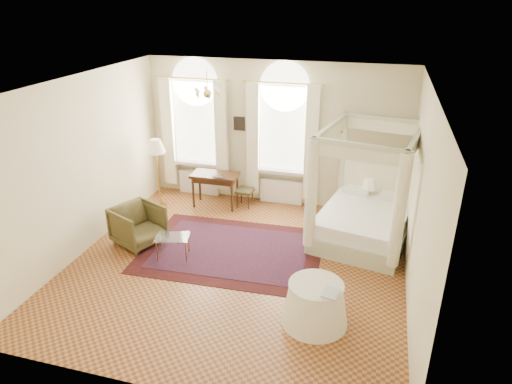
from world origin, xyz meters
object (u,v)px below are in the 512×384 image
at_px(nightstand, 366,208).
at_px(armchair, 138,225).
at_px(floor_lamp, 156,150).
at_px(side_table, 315,303).
at_px(coffee_table, 172,239).
at_px(canopy_bed, 364,217).
at_px(stool, 245,192).
at_px(writing_desk, 215,179).

relative_size(nightstand, armchair, 0.62).
distance_m(floor_lamp, side_table, 5.30).
height_order(nightstand, coffee_table, nightstand).
height_order(canopy_bed, stool, canopy_bed).
distance_m(writing_desk, coffee_table, 2.37).
xyz_separation_m(coffee_table, floor_lamp, (-1.25, 1.98, 1.01)).
bearing_deg(canopy_bed, floor_lamp, 175.26).
relative_size(writing_desk, stool, 2.53).
relative_size(canopy_bed, coffee_table, 3.43).
bearing_deg(armchair, canopy_bed, -49.02).
xyz_separation_m(writing_desk, coffee_table, (0.00, -2.35, -0.30)).
bearing_deg(nightstand, stool, -178.90).
height_order(nightstand, armchair, armchair).
bearing_deg(stool, writing_desk, -167.51).
relative_size(canopy_bed, writing_desk, 2.27).
height_order(stool, side_table, side_table).
bearing_deg(side_table, armchair, 158.79).
xyz_separation_m(stool, side_table, (2.21, -3.66, -0.02)).
height_order(writing_desk, stool, writing_desk).
bearing_deg(canopy_bed, side_table, -101.08).
distance_m(armchair, floor_lamp, 2.00).
distance_m(nightstand, writing_desk, 3.47).
distance_m(canopy_bed, stool, 2.90).
distance_m(writing_desk, armchair, 2.25).
height_order(canopy_bed, armchair, canopy_bed).
distance_m(nightstand, stool, 2.77).
bearing_deg(floor_lamp, canopy_bed, -4.74).
relative_size(nightstand, coffee_table, 0.75).
distance_m(canopy_bed, coffee_table, 3.78).
distance_m(armchair, side_table, 4.02).
xyz_separation_m(writing_desk, stool, (0.67, 0.15, -0.33)).
bearing_deg(writing_desk, armchair, -112.91).
bearing_deg(nightstand, canopy_bed, -90.83).
bearing_deg(canopy_bed, stool, 161.85).
height_order(armchair, side_table, armchair).
relative_size(coffee_table, floor_lamp, 0.44).
height_order(stool, coffee_table, same).
xyz_separation_m(nightstand, floor_lamp, (-4.68, -0.57, 1.12)).
xyz_separation_m(stool, coffee_table, (-0.67, -2.50, 0.03)).
bearing_deg(stool, floor_lamp, -164.99).
bearing_deg(writing_desk, stool, 12.49).
relative_size(writing_desk, armchair, 1.24).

